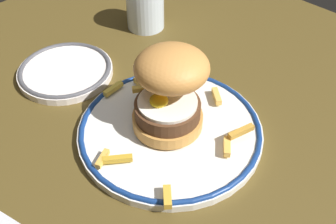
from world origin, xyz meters
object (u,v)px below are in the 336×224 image
burger (169,88)px  water_glass (145,8)px  dinner_plate (168,131)px  side_plate (65,71)px

burger → water_glass: size_ratio=1.66×
dinner_plate → side_plate: size_ratio=1.66×
burger → side_plate: (-21.42, -3.38, -6.74)cm
burger → water_glass: (-23.07, 17.08, -3.63)cm
side_plate → burger: bearing=9.0°
dinner_plate → burger: bearing=129.4°
dinner_plate → side_plate: (-22.48, -2.08, -0.00)cm
dinner_plate → burger: size_ratio=1.81×
dinner_plate → water_glass: bearing=142.7°
water_glass → side_plate: (1.66, -20.46, -3.12)cm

